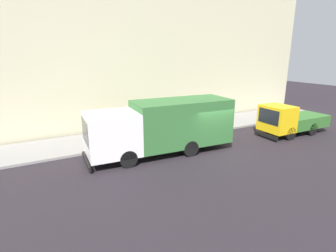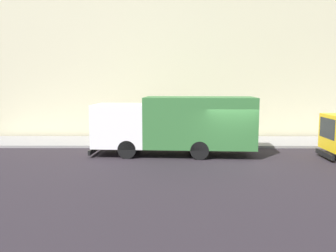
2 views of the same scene
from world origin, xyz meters
name	(u,v)px [view 2 (image 2 of 2)]	position (x,y,z in m)	size (l,w,h in m)	color
ground	(231,160)	(0.00, 0.00, 0.00)	(80.00, 80.00, 0.00)	black
sidewalk	(218,142)	(4.87, 0.00, 0.07)	(3.74, 30.00, 0.14)	gray
building_facade	(215,45)	(7.24, 0.00, 6.36)	(0.50, 30.00, 12.71)	beige
large_utility_truck	(176,123)	(1.20, 2.72, 1.67)	(2.99, 8.53, 3.04)	white
pedestrian_walking	(129,128)	(4.70, 5.63, 0.99)	(0.47, 0.47, 1.63)	black
pedestrian_standing	(164,125)	(5.65, 3.45, 1.03)	(0.47, 0.47, 1.67)	#423B48
pedestrian_third	(203,130)	(3.50, 1.10, 1.03)	(0.54, 0.54, 1.70)	#4F4E46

